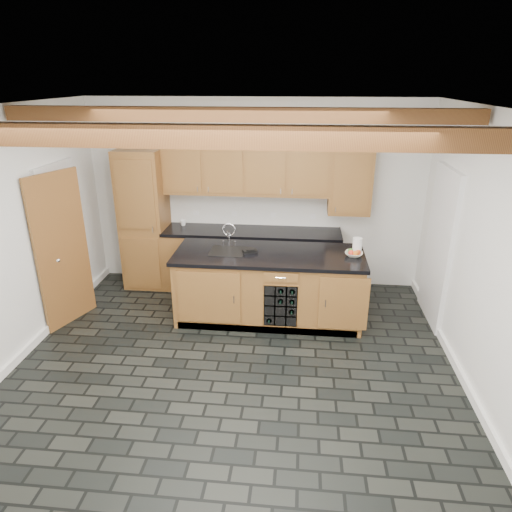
{
  "coord_description": "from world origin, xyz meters",
  "views": [
    {
      "loc": [
        0.68,
        -4.2,
        3.07
      ],
      "look_at": [
        0.18,
        0.8,
        1.08
      ],
      "focal_mm": 32.0,
      "sensor_mm": 36.0,
      "label": 1
    }
  ],
  "objects": [
    {
      "name": "mug",
      "position": [
        -1.1,
        2.33,
        0.97
      ],
      "size": [
        0.12,
        0.12,
        0.09
      ],
      "primitive_type": "imported",
      "rotation": [
        0.0,
        0.0,
        0.36
      ],
      "color": "white",
      "rests_on": "back_cabinetry"
    },
    {
      "name": "fruit_cluster",
      "position": [
        1.38,
        1.29,
        0.99
      ],
      "size": [
        0.16,
        0.17,
        0.07
      ],
      "color": "#CC441B",
      "rests_on": "fruit_bowl"
    },
    {
      "name": "faucet",
      "position": [
        -0.25,
        1.33,
        0.96
      ],
      "size": [
        0.45,
        0.4,
        0.34
      ],
      "color": "black",
      "rests_on": "island"
    },
    {
      "name": "room_shell",
      "position": [
        -0.09,
        0.53,
        1.53
      ],
      "size": [
        5.01,
        5.0,
        5.0
      ],
      "color": "white",
      "rests_on": "ground"
    },
    {
      "name": "island",
      "position": [
        0.31,
        1.28,
        0.47
      ],
      "size": [
        2.48,
        0.96,
        0.93
      ],
      "color": "olive",
      "rests_on": "ground"
    },
    {
      "name": "paper_towel",
      "position": [
        1.42,
        1.35,
        1.04
      ],
      "size": [
        0.12,
        0.12,
        0.23
      ],
      "primitive_type": "cylinder",
      "color": "white",
      "rests_on": "island"
    },
    {
      "name": "back_cabinetry",
      "position": [
        -0.38,
        2.24,
        0.98
      ],
      "size": [
        3.65,
        0.62,
        2.2
      ],
      "color": "olive",
      "rests_on": "ground"
    },
    {
      "name": "fruit_bowl",
      "position": [
        1.38,
        1.29,
        0.96
      ],
      "size": [
        0.26,
        0.26,
        0.05
      ],
      "primitive_type": "imported",
      "rotation": [
        0.0,
        0.0,
        -0.18
      ],
      "color": "silver",
      "rests_on": "island"
    },
    {
      "name": "ground",
      "position": [
        0.0,
        0.0,
        0.0
      ],
      "size": [
        5.0,
        5.0,
        0.0
      ],
      "primitive_type": "plane",
      "color": "black",
      "rests_on": "ground"
    },
    {
      "name": "kitchen_scale",
      "position": [
        0.05,
        1.29,
        0.96
      ],
      "size": [
        0.21,
        0.17,
        0.06
      ],
      "rotation": [
        0.0,
        0.0,
        0.42
      ],
      "color": "black",
      "rests_on": "island"
    }
  ]
}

